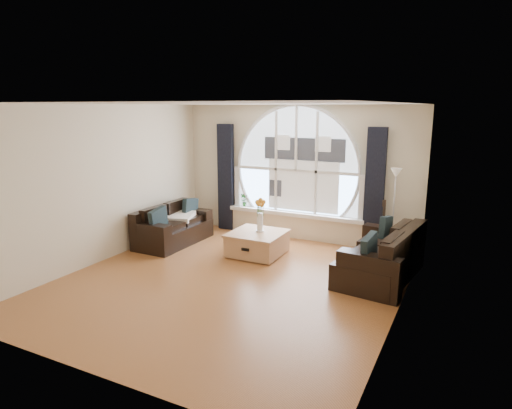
{
  "coord_description": "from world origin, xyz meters",
  "views": [
    {
      "loc": [
        3.27,
        -5.61,
        2.66
      ],
      "look_at": [
        0.0,
        0.9,
        1.05
      ],
      "focal_mm": 31.19,
      "sensor_mm": 36.0,
      "label": 1
    }
  ],
  "objects_px": {
    "sofa_left": "(173,223)",
    "sofa_right": "(380,254)",
    "coffee_chest": "(257,242)",
    "guitar": "(384,228)",
    "vase_flowers": "(260,211)",
    "potted_plant": "(244,200)",
    "floor_lamp": "(393,213)"
  },
  "relations": [
    {
      "from": "vase_flowers",
      "to": "potted_plant",
      "type": "bearing_deg",
      "value": 128.63
    },
    {
      "from": "sofa_left",
      "to": "sofa_right",
      "type": "height_order",
      "value": "sofa_right"
    },
    {
      "from": "sofa_left",
      "to": "potted_plant",
      "type": "xyz_separation_m",
      "value": [
        0.83,
        1.41,
        0.3
      ]
    },
    {
      "from": "floor_lamp",
      "to": "potted_plant",
      "type": "distance_m",
      "value": 3.18
    },
    {
      "from": "sofa_left",
      "to": "vase_flowers",
      "type": "height_order",
      "value": "vase_flowers"
    },
    {
      "from": "floor_lamp",
      "to": "guitar",
      "type": "distance_m",
      "value": 0.32
    },
    {
      "from": "coffee_chest",
      "to": "vase_flowers",
      "type": "xyz_separation_m",
      "value": [
        0.02,
        0.06,
        0.58
      ]
    },
    {
      "from": "coffee_chest",
      "to": "guitar",
      "type": "height_order",
      "value": "guitar"
    },
    {
      "from": "vase_flowers",
      "to": "potted_plant",
      "type": "distance_m",
      "value": 1.6
    },
    {
      "from": "coffee_chest",
      "to": "guitar",
      "type": "relative_size",
      "value": 0.89
    },
    {
      "from": "vase_flowers",
      "to": "guitar",
      "type": "distance_m",
      "value": 2.25
    },
    {
      "from": "guitar",
      "to": "potted_plant",
      "type": "bearing_deg",
      "value": 162.0
    },
    {
      "from": "guitar",
      "to": "vase_flowers",
      "type": "bearing_deg",
      "value": -167.71
    },
    {
      "from": "sofa_right",
      "to": "guitar",
      "type": "relative_size",
      "value": 1.72
    },
    {
      "from": "sofa_left",
      "to": "sofa_right",
      "type": "bearing_deg",
      "value": 0.3
    },
    {
      "from": "guitar",
      "to": "potted_plant",
      "type": "xyz_separation_m",
      "value": [
        -3.03,
        0.34,
        0.17
      ]
    },
    {
      "from": "vase_flowers",
      "to": "guitar",
      "type": "xyz_separation_m",
      "value": [
        2.04,
        0.91,
        -0.28
      ]
    },
    {
      "from": "sofa_left",
      "to": "vase_flowers",
      "type": "xyz_separation_m",
      "value": [
        1.82,
        0.17,
        0.41
      ]
    },
    {
      "from": "coffee_chest",
      "to": "sofa_right",
      "type": "bearing_deg",
      "value": -3.81
    },
    {
      "from": "coffee_chest",
      "to": "potted_plant",
      "type": "relative_size",
      "value": 3.21
    },
    {
      "from": "vase_flowers",
      "to": "guitar",
      "type": "relative_size",
      "value": 0.66
    },
    {
      "from": "sofa_right",
      "to": "guitar",
      "type": "xyz_separation_m",
      "value": [
        -0.17,
        1.11,
        0.13
      ]
    },
    {
      "from": "guitar",
      "to": "coffee_chest",
      "type": "bearing_deg",
      "value": -166.55
    },
    {
      "from": "coffee_chest",
      "to": "guitar",
      "type": "bearing_deg",
      "value": 24.91
    },
    {
      "from": "guitar",
      "to": "potted_plant",
      "type": "height_order",
      "value": "guitar"
    },
    {
      "from": "coffee_chest",
      "to": "floor_lamp",
      "type": "height_order",
      "value": "floor_lamp"
    },
    {
      "from": "sofa_right",
      "to": "potted_plant",
      "type": "bearing_deg",
      "value": 163.15
    },
    {
      "from": "sofa_left",
      "to": "coffee_chest",
      "type": "relative_size",
      "value": 1.72
    },
    {
      "from": "sofa_left",
      "to": "sofa_right",
      "type": "distance_m",
      "value": 4.03
    },
    {
      "from": "sofa_left",
      "to": "potted_plant",
      "type": "height_order",
      "value": "potted_plant"
    },
    {
      "from": "floor_lamp",
      "to": "sofa_left",
      "type": "bearing_deg",
      "value": -163.62
    },
    {
      "from": "vase_flowers",
      "to": "potted_plant",
      "type": "xyz_separation_m",
      "value": [
        -0.99,
        1.24,
        -0.12
      ]
    }
  ]
}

